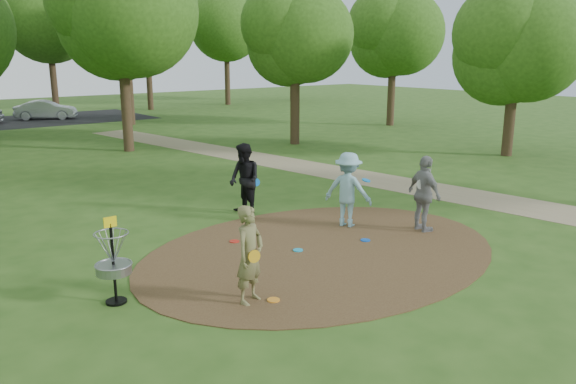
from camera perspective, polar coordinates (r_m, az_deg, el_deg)
ground at (r=12.26m, az=3.51°, el=-6.06°), size 100.00×100.00×0.00m
dirt_clearing at (r=12.25m, az=3.51°, el=-6.01°), size 8.40×8.40×0.02m
footpath at (r=18.20m, az=14.61°, el=0.18°), size 7.55×39.89×0.01m
parking_lot at (r=39.97m, az=-24.33°, el=6.66°), size 14.00×8.00×0.01m
player_observer_with_disc at (r=9.57m, az=-3.90°, el=-6.39°), size 0.73×0.61×1.72m
player_throwing_with_disc at (r=13.83m, az=6.11°, el=0.22°), size 1.34×1.38×1.85m
player_walking_with_disc at (r=14.77m, az=-4.43°, el=1.26°), size 0.81×0.94×1.91m
player_waiting_with_disc at (r=13.74m, az=13.69°, el=-0.20°), size 0.68×1.16×1.85m
disc_ground_cyan at (r=12.24m, az=1.02°, el=-5.92°), size 0.22×0.22×0.02m
disc_ground_blue at (r=12.99m, az=7.86°, el=-4.86°), size 0.22×0.22×0.02m
disc_ground_red at (r=12.85m, az=-5.47°, el=-5.01°), size 0.22×0.22×0.02m
car_right at (r=40.17m, az=-23.38°, el=7.67°), size 3.94×2.86×1.24m
disc_ground_orange at (r=9.89m, az=-1.49°, el=-10.90°), size 0.22×0.22×0.02m
disc_golf_basket at (r=9.97m, az=-17.38°, el=-6.09°), size 0.63×0.63×1.54m
tree_ring at (r=19.97m, az=-12.39°, el=16.25°), size 36.54×45.32×8.65m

